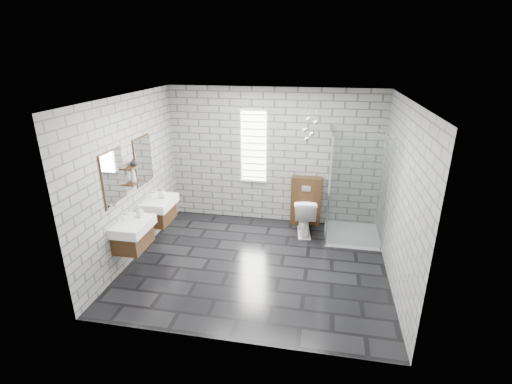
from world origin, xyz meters
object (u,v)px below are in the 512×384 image
(cistern_panel, at_px, (306,201))
(shower_enclosure, at_px, (348,214))
(vanity_right, at_px, (157,203))
(vanity_left, at_px, (131,227))
(toilet, at_px, (304,215))

(cistern_panel, xyz_separation_m, shower_enclosure, (0.81, -0.52, 0.00))
(vanity_right, height_order, cistern_panel, vanity_right)
(vanity_left, height_order, shower_enclosure, shower_enclosure)
(toilet, bearing_deg, vanity_left, 28.15)
(vanity_right, bearing_deg, vanity_left, -90.00)
(cistern_panel, bearing_deg, toilet, -90.00)
(vanity_left, bearing_deg, vanity_right, 90.00)
(vanity_left, bearing_deg, toilet, 34.48)
(vanity_left, bearing_deg, cistern_panel, 40.47)
(vanity_left, relative_size, toilet, 2.11)
(vanity_left, relative_size, cistern_panel, 1.57)
(cistern_panel, relative_size, shower_enclosure, 0.49)
(vanity_left, distance_m, shower_enclosure, 3.82)
(cistern_panel, bearing_deg, vanity_left, -139.53)
(shower_enclosure, distance_m, toilet, 0.83)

